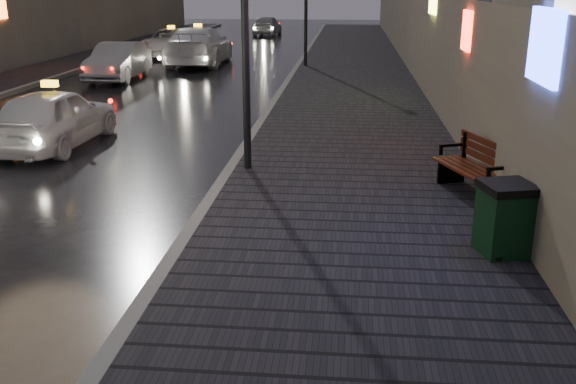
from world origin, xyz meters
name	(u,v)px	position (x,y,z in m)	size (l,w,h in m)	color
sidewalk	(353,71)	(3.90, 21.00, 0.07)	(4.60, 58.00, 0.15)	black
curb	(295,70)	(1.50, 21.00, 0.07)	(0.20, 58.00, 0.15)	slate
sidewalk_far	(59,67)	(-8.70, 21.00, 0.07)	(2.40, 58.00, 0.15)	black
curb_far	(88,67)	(-7.40, 21.00, 0.07)	(0.20, 58.00, 0.15)	slate
bench	(479,168)	(5.92, 4.71, 0.61)	(1.22, 1.92, 0.93)	black
trash_bin	(505,218)	(5.80, 2.30, 0.64)	(0.77, 0.77, 0.96)	black
taxi_near	(54,117)	(-2.80, 7.81, 0.68)	(1.59, 3.96, 1.35)	silver
car_left_mid	(118,61)	(-4.98, 18.09, 0.69)	(1.46, 4.18, 1.38)	#95949C
taxi_mid	(199,46)	(-2.97, 22.82, 0.83)	(2.34, 5.75, 1.67)	white
taxi_far	(172,42)	(-5.18, 26.45, 0.67)	(2.24, 4.86, 1.35)	silver
car_far	(267,25)	(-2.05, 39.73, 0.68)	(1.60, 3.97, 1.35)	#919298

